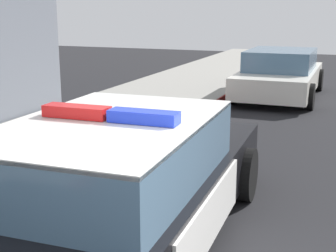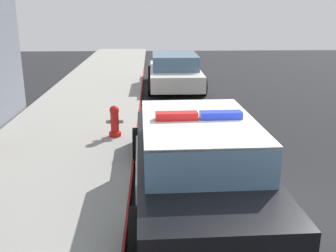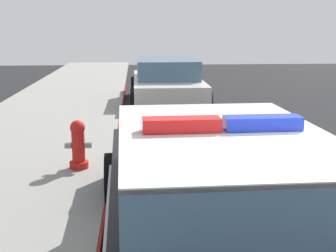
# 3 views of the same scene
# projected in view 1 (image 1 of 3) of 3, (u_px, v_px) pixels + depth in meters

# --- Properties ---
(police_cruiser) EXTENTS (5.10, 2.24, 1.49)m
(police_cruiser) POSITION_uv_depth(u_px,v_px,m) (118.00, 186.00, 4.74)
(police_cruiser) COLOR black
(police_cruiser) RESTS_ON ground
(fire_hydrant) EXTENTS (0.34, 0.39, 0.73)m
(fire_hydrant) POSITION_uv_depth(u_px,v_px,m) (112.00, 126.00, 7.90)
(fire_hydrant) COLOR red
(fire_hydrant) RESTS_ON sidewalk
(car_down_street) EXTENTS (4.44, 2.08, 1.29)m
(car_down_street) POSITION_uv_depth(u_px,v_px,m) (280.00, 74.00, 13.08)
(car_down_street) COLOR silver
(car_down_street) RESTS_ON ground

